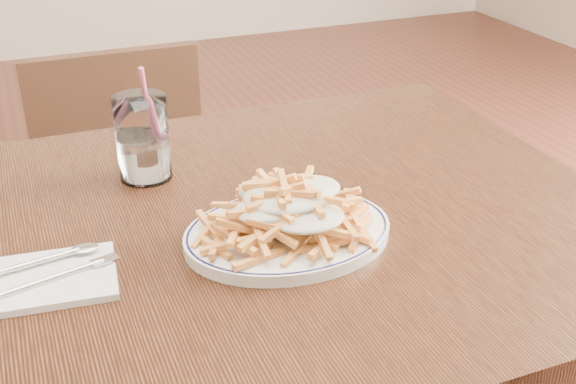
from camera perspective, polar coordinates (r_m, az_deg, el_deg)
name	(u,v)px	position (r m, az deg, el deg)	size (l,w,h in m)	color
table	(199,277)	(1.02, -7.06, -6.70)	(1.20, 0.80, 0.75)	black
chair_far	(119,183)	(1.79, -13.23, 0.73)	(0.37, 0.37, 0.81)	black
fries_plate	(288,233)	(0.94, 0.00, -3.26)	(0.31, 0.28, 0.02)	white
loaded_fries	(288,204)	(0.92, 0.00, -0.93)	(0.26, 0.23, 0.07)	#DF9344
napkin	(37,281)	(0.91, -19.19, -6.65)	(0.18, 0.12, 0.01)	silver
cutlery	(36,273)	(0.91, -19.31, -6.08)	(0.18, 0.10, 0.01)	silver
water_glass	(143,143)	(1.11, -11.36, 3.81)	(0.08, 0.08, 0.18)	white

